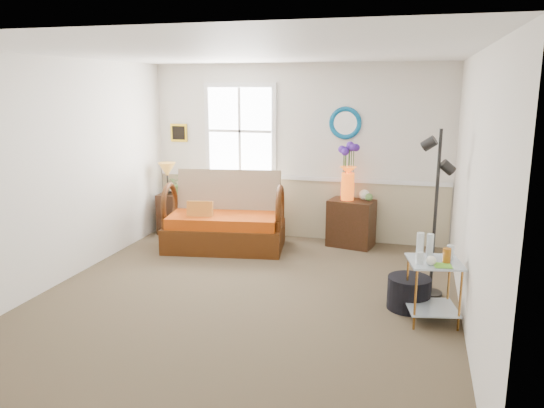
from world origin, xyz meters
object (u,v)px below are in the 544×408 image
(lamp_stand, at_px, (171,213))
(cabinet, at_px, (351,223))
(ottoman, at_px, (409,293))
(loveseat, at_px, (224,211))
(floor_lamp, at_px, (435,214))
(side_table, at_px, (433,291))

(lamp_stand, xyz_separation_m, cabinet, (2.81, 0.07, 0.02))
(lamp_stand, distance_m, ottoman, 4.19)
(loveseat, xyz_separation_m, floor_lamp, (2.81, -1.03, 0.38))
(loveseat, xyz_separation_m, ottoman, (2.59, -1.48, -0.37))
(lamp_stand, distance_m, side_table, 4.50)
(loveseat, xyz_separation_m, cabinet, (1.72, 0.58, -0.20))
(lamp_stand, relative_size, cabinet, 0.93)
(cabinet, height_order, ottoman, cabinet)
(cabinet, xyz_separation_m, floor_lamp, (1.09, -1.61, 0.58))
(cabinet, height_order, side_table, cabinet)
(side_table, distance_m, ottoman, 0.37)
(cabinet, xyz_separation_m, side_table, (1.09, -2.32, -0.03))
(lamp_stand, xyz_separation_m, side_table, (3.90, -2.25, -0.00))
(loveseat, relative_size, cabinet, 2.44)
(lamp_stand, bearing_deg, side_table, -30.01)
(floor_lamp, bearing_deg, cabinet, 135.78)
(floor_lamp, bearing_deg, lamp_stand, 170.06)
(cabinet, bearing_deg, ottoman, -56.17)
(side_table, height_order, floor_lamp, floor_lamp)
(side_table, relative_size, floor_lamp, 0.34)
(loveseat, relative_size, side_table, 2.65)
(loveseat, height_order, cabinet, loveseat)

